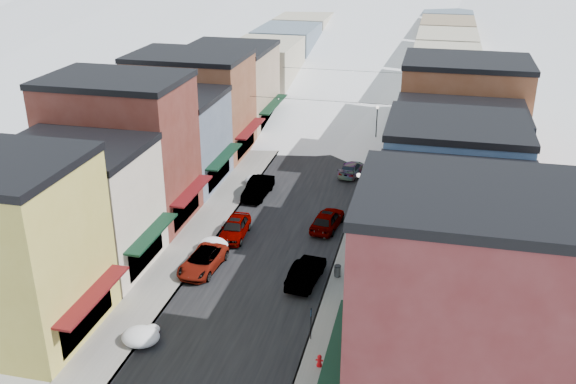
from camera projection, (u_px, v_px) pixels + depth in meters
The scene contains 37 objects.
road at pixel (349, 107), 88.26m from camera, with size 10.00×160.00×0.01m, color black.
sidewalk_left at pixel (302, 104), 89.61m from camera, with size 3.20×160.00×0.15m, color gray.
sidewalk_right at pixel (397, 110), 86.85m from camera, with size 3.20×160.00×0.15m, color gray.
curb_left at pixel (313, 105), 89.28m from camera, with size 0.10×160.00×0.15m, color slate.
curb_right at pixel (386, 109), 87.18m from camera, with size 0.10×160.00×0.15m, color slate.
bldg_l_yellow at pixel (4, 248), 38.63m from camera, with size 11.30×8.70×11.50m.
bldg_l_cream at pixel (79, 206), 46.63m from camera, with size 11.30×8.20×9.50m.
bldg_l_brick_near at pixel (121, 150), 53.30m from camera, with size 12.30×8.20×12.50m.
bldg_l_grayblue at pixel (168, 139), 61.49m from camera, with size 11.30×9.20×9.00m.
bldg_l_brick_far at pixel (192, 104), 69.36m from camera, with size 13.30×9.20×11.00m.
bldg_l_tan at pixel (229, 87), 78.30m from camera, with size 11.30×11.20×10.00m.
bldg_r_brick_near at pixel (464, 307), 31.93m from camera, with size 12.30×9.20×12.50m.
bldg_r_green at pixel (451, 249), 40.68m from camera, with size 11.30×9.20×9.50m.
bldg_r_blue at pixel (451, 188), 48.54m from camera, with size 11.30×9.20×10.50m.
bldg_r_cream at pixel (456, 158), 56.78m from camera, with size 12.30×9.20×9.00m.
bldg_r_brick_far at pixel (462, 116), 64.24m from camera, with size 13.30×9.20×11.50m.
bldg_r_tan at pixel (451, 100), 73.79m from camera, with size 11.30×11.20×9.50m.
distant_blocks at pixel (369, 48), 107.26m from camera, with size 34.00×55.00×8.00m.
overhead_cables at pixel (336, 84), 74.63m from camera, with size 16.40×15.04×0.04m.
car_white_suv at pixel (203, 261), 47.38m from camera, with size 2.37×5.15×1.43m, color white.
car_silver_sedan at pixel (235, 228), 52.25m from camera, with size 1.92×4.77×1.63m, color #919398.
car_dark_hatch at pixel (258, 188), 59.85m from camera, with size 1.78×5.10×1.68m, color black.
car_silver_wagon at pixel (311, 120), 80.35m from camera, with size 1.88×4.62×1.34m, color #989CA0.
car_green_sedan at pixel (306, 272), 45.75m from camera, with size 1.70×4.88×1.61m, color black.
car_gray_suv at pixel (327, 219), 53.66m from camera, with size 1.95×4.85×1.65m, color #9B9DA3.
car_black_sedan at pixel (351, 169), 64.90m from camera, with size 1.90×4.69×1.36m, color black.
car_lane_silver at pixel (333, 109), 84.96m from camera, with size 1.76×4.38×1.49m, color #96979D.
car_lane_white at pixel (372, 84), 97.23m from camera, with size 2.51×5.45×1.51m, color white.
fire_hydrant at pixel (319, 361), 37.07m from camera, with size 0.45×0.34×0.76m.
parking_sign at pixel (311, 321), 39.07m from camera, with size 0.06×0.30×2.23m.
trash_can at pixel (337, 271), 46.32m from camera, with size 0.51×0.51×0.86m.
streetlamp_near at pixel (358, 191), 53.85m from camera, with size 0.37×0.37×4.40m.
streetlamp_far at pixel (377, 120), 72.74m from camera, with size 0.37×0.37×4.43m.
planter_far at pixel (328, 356), 37.54m from camera, with size 0.32×0.32×0.58m, color #274C22.
snow_pile_near at pixel (142, 336), 39.30m from camera, with size 2.38×2.67×1.01m.
snow_pile_mid at pixel (214, 244), 50.26m from camera, with size 2.41×2.69×1.02m.
snow_pile_far at pixel (257, 180), 62.63m from camera, with size 2.22×2.57×0.94m.
Camera 1 is at (11.27, -25.37, 24.12)m, focal length 40.00 mm.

